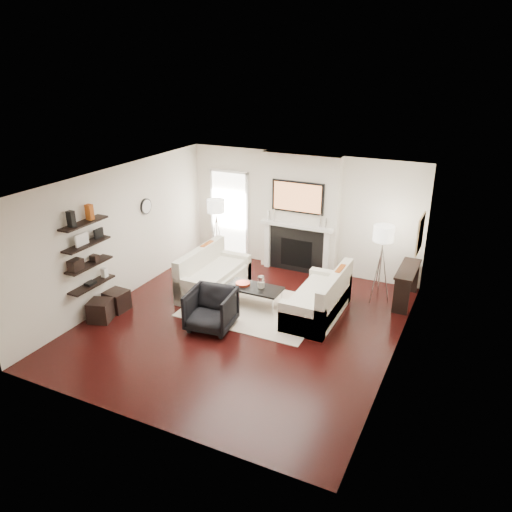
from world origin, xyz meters
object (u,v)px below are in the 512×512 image
at_px(coffee_table, 254,288).
at_px(lamp_left_shade, 216,206).
at_px(loveseat_right_base, 317,306).
at_px(armchair, 211,308).
at_px(ottoman_near, 117,301).
at_px(loveseat_left_base, 215,283).
at_px(lamp_right_shade, 384,233).

distance_m(coffee_table, lamp_left_shade, 2.58).
bearing_deg(lamp_left_shade, loveseat_right_base, -25.20).
bearing_deg(armchair, loveseat_right_base, 32.09).
height_order(loveseat_right_base, lamp_left_shade, lamp_left_shade).
bearing_deg(ottoman_near, coffee_table, 28.81).
bearing_deg(ottoman_near, loveseat_right_base, 22.23).
relative_size(loveseat_right_base, ottoman_near, 4.50).
xyz_separation_m(loveseat_left_base, lamp_right_shade, (3.20, 1.09, 1.24)).
distance_m(loveseat_left_base, lamp_right_shade, 3.60).
distance_m(coffee_table, ottoman_near, 2.70).
bearing_deg(armchair, loveseat_left_base, 110.91).
bearing_deg(lamp_right_shade, lamp_left_shade, 176.26).
xyz_separation_m(armchair, ottoman_near, (-2.03, -0.19, -0.21)).
bearing_deg(loveseat_left_base, lamp_right_shade, 18.80).
height_order(armchair, lamp_right_shade, lamp_right_shade).
xyz_separation_m(loveseat_right_base, coffee_table, (-1.25, -0.18, 0.19)).
xyz_separation_m(lamp_left_shade, lamp_right_shade, (3.90, -0.25, 0.00)).
relative_size(loveseat_right_base, coffee_table, 1.64).
height_order(armchair, ottoman_near, armchair).
relative_size(loveseat_left_base, lamp_left_shade, 4.50).
relative_size(coffee_table, ottoman_near, 2.75).
relative_size(lamp_right_shade, ottoman_near, 1.00).
relative_size(armchair, lamp_right_shade, 2.06).
xyz_separation_m(lamp_left_shade, ottoman_near, (-0.62, -2.88, -1.25)).
relative_size(armchair, ottoman_near, 2.06).
height_order(armchair, lamp_left_shade, lamp_left_shade).
bearing_deg(loveseat_left_base, armchair, -62.14).
xyz_separation_m(coffee_table, armchair, (-0.33, -1.11, 0.01)).
height_order(loveseat_left_base, coffee_table, same).
bearing_deg(loveseat_left_base, loveseat_right_base, -1.56).
distance_m(loveseat_right_base, lamp_left_shade, 3.53).
bearing_deg(loveseat_right_base, lamp_left_shade, 154.80).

